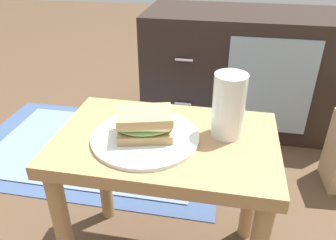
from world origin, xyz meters
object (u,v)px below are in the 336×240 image
Objects in this scene: sandwich_front at (145,124)px; beer_glass at (228,107)px; tv_cabinet at (241,70)px; plate at (145,137)px.

beer_glass is at bearing 16.86° from sandwich_front.
tv_cabinet is 1.01m from plate.
tv_cabinet reaches higher than plate.
beer_glass is at bearing -93.70° from tv_cabinet.
beer_glass is (0.20, 0.06, 0.03)m from sandwich_front.
plate is 1.65× the size of beer_glass.
sandwich_front is 1.00× the size of beer_glass.
plate is 1.65× the size of sandwich_front.
sandwich_front is at bearing -104.80° from tv_cabinet.
sandwich_front reaches higher than plate.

